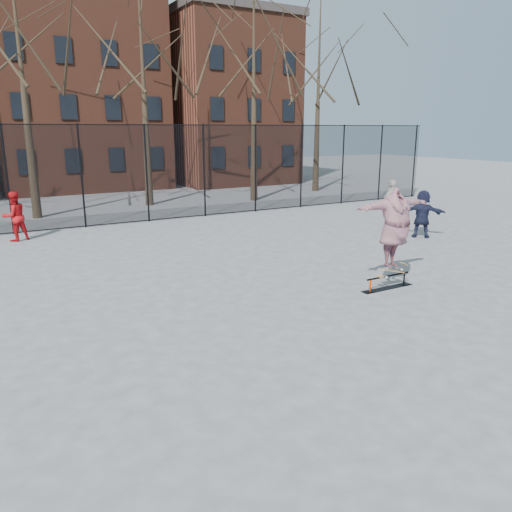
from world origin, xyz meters
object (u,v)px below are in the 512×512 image
skateboard (392,273)px  skater (395,232)px  skate_rail (387,283)px  bystander_red (14,216)px  bystander_navy (422,214)px  bystander_white (392,204)px

skateboard → skater: (0.00, 0.00, 1.02)m
skateboard → skater: 1.02m
skater → skate_rail: bearing=176.1°
bystander_red → bystander_navy: (12.66, -6.71, -0.01)m
skateboard → bystander_red: (-7.45, 10.48, 0.48)m
skater → bystander_white: (5.45, 5.50, -0.45)m
bystander_red → skateboard: bearing=103.5°
skate_rail → skater: 1.27m
skateboard → bystander_white: (5.45, 5.50, 0.57)m
bystander_red → bystander_white: 13.83m
skateboard → bystander_red: bystander_red is taller
skateboard → bystander_red: 12.87m
skater → bystander_white: 7.75m
skateboard → bystander_navy: bystander_navy is taller
bystander_white → skater: bearing=41.1°
skater → bystander_red: 12.87m
skate_rail → skater: bearing=0.0°
skater → bystander_red: size_ratio=1.38×
skater → bystander_navy: skater is taller
skate_rail → bystander_white: bystander_white is taller
skate_rail → bystander_white: 7.87m
skater → bystander_red: (-7.45, 10.48, -0.54)m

